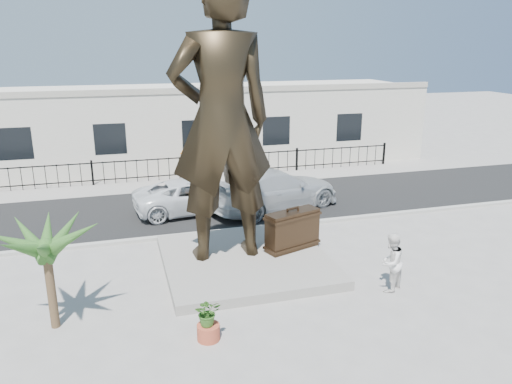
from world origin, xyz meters
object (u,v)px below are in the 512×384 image
suitcase (292,230)px  tourist (391,262)px  statue (221,121)px  car_white (194,196)px

suitcase → tourist: size_ratio=1.07×
statue → car_white: bearing=-90.4°
suitcase → car_white: size_ratio=0.37×
suitcase → statue: bearing=156.1°
statue → suitcase: statue is taller
suitcase → tourist: (1.92, -3.02, -0.08)m
statue → tourist: statue is taller
statue → car_white: 6.71m
statue → car_white: size_ratio=1.74×
tourist → suitcase: bearing=-90.8°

